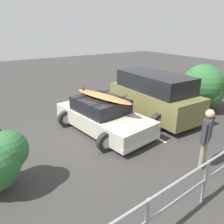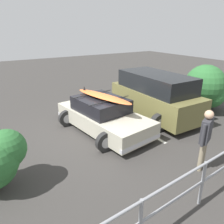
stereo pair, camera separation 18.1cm
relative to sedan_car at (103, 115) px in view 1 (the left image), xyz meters
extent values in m
cube|color=#383533|center=(0.25, -0.08, -0.62)|extent=(44.00, 44.00, 0.02)
cube|color=silver|center=(-1.29, 0.04, -0.61)|extent=(0.12, 4.03, 0.00)
cube|color=#B7B29E|center=(0.00, 0.04, -0.14)|extent=(2.23, 4.20, 0.58)
cube|color=black|center=(0.02, -0.12, 0.40)|extent=(1.75, 2.10, 0.50)
cube|color=silver|center=(-0.26, 1.99, -0.31)|extent=(1.75, 0.33, 0.14)
cube|color=silver|center=(0.25, -1.91, -0.31)|extent=(1.75, 0.33, 0.14)
cylinder|color=black|center=(-1.04, 1.16, -0.28)|extent=(0.66, 0.18, 0.66)
cylinder|color=#99999E|center=(-1.04, 1.16, -0.28)|extent=(0.36, 0.19, 0.36)
cylinder|color=black|center=(0.71, 1.38, -0.28)|extent=(0.66, 0.18, 0.66)
cylinder|color=#99999E|center=(0.71, 1.38, -0.28)|extent=(0.36, 0.19, 0.36)
cylinder|color=black|center=(-0.71, -1.31, -0.28)|extent=(0.66, 0.18, 0.66)
cylinder|color=#99999E|center=(-0.71, -1.31, -0.28)|extent=(0.36, 0.19, 0.36)
cylinder|color=black|center=(1.03, -1.08, -0.28)|extent=(0.66, 0.18, 0.66)
cylinder|color=#99999E|center=(1.03, -1.08, -0.28)|extent=(0.36, 0.19, 0.36)
cylinder|color=black|center=(-0.05, 0.40, 0.69)|extent=(1.80, 0.26, 0.03)
cylinder|color=black|center=(0.08, -0.64, 0.69)|extent=(1.80, 0.26, 0.03)
ellipsoid|color=orange|center=(-0.02, 0.00, 0.75)|extent=(1.16, 2.75, 0.09)
cone|color=black|center=(0.23, -1.05, 0.86)|extent=(0.10, 0.10, 0.14)
cube|color=brown|center=(-2.58, 0.01, 0.12)|extent=(1.83, 4.27, 0.98)
cube|color=black|center=(-2.58, 0.01, 0.96)|extent=(1.68, 3.34, 0.70)
cylinder|color=black|center=(-2.62, -2.21, 0.22)|extent=(0.67, 0.19, 0.66)
cylinder|color=black|center=(-3.46, 1.30, -0.24)|extent=(0.74, 0.22, 0.74)
cylinder|color=#99999E|center=(-3.46, 1.30, -0.24)|extent=(0.40, 0.23, 0.40)
cylinder|color=black|center=(-1.66, 1.26, -0.24)|extent=(0.74, 0.22, 0.74)
cylinder|color=#99999E|center=(-1.66, 1.26, -0.24)|extent=(0.40, 0.23, 0.40)
cylinder|color=black|center=(-3.50, -1.25, -0.24)|extent=(0.74, 0.22, 0.74)
cylinder|color=#99999E|center=(-3.50, -1.25, -0.24)|extent=(0.40, 0.23, 0.40)
cylinder|color=black|center=(-1.70, -1.28, -0.24)|extent=(0.74, 0.22, 0.74)
cylinder|color=#99999E|center=(-1.70, -1.28, -0.24)|extent=(0.40, 0.23, 0.40)
cylinder|color=gray|center=(-1.19, 3.55, -0.18)|extent=(0.13, 0.13, 0.86)
cylinder|color=gray|center=(-0.98, 3.63, -0.18)|extent=(0.13, 0.13, 0.86)
cube|color=#333338|center=(-1.08, 3.59, 0.57)|extent=(0.54, 0.37, 0.64)
sphere|color=#D6A884|center=(-1.08, 3.59, 1.02)|extent=(0.23, 0.23, 0.23)
cylinder|color=#333338|center=(-1.36, 3.48, 0.54)|extent=(0.09, 0.09, 0.61)
cylinder|color=#333338|center=(-0.81, 3.70, 0.54)|extent=(0.09, 0.09, 0.61)
cylinder|color=gray|center=(0.06, 4.43, -0.06)|extent=(0.07, 0.07, 1.10)
cylinder|color=gray|center=(1.87, 4.54, -0.06)|extent=(0.07, 0.07, 1.10)
cylinder|color=gray|center=(0.06, 4.43, 0.46)|extent=(10.86, 0.76, 0.06)
cylinder|color=gray|center=(0.06, 4.43, -0.01)|extent=(10.86, 0.76, 0.06)
sphere|color=#2D6B33|center=(3.50, 1.63, 0.48)|extent=(0.92, 0.92, 0.92)
cylinder|color=#4C3828|center=(-5.26, 0.59, -0.35)|extent=(0.30, 0.30, 0.51)
sphere|color=#2D6B33|center=(-5.34, 0.97, 0.66)|extent=(1.07, 1.07, 1.07)
sphere|color=#2D6B33|center=(-5.07, 0.31, 0.36)|extent=(1.38, 1.38, 1.38)
sphere|color=#2D6B33|center=(-5.22, 0.38, 0.15)|extent=(1.09, 1.09, 1.09)
sphere|color=#2D6B33|center=(-5.64, 0.67, 0.28)|extent=(1.45, 1.45, 1.45)
sphere|color=#2D6B33|center=(-4.72, 0.84, 0.74)|extent=(1.75, 1.75, 1.75)
sphere|color=#2D6B33|center=(-5.22, -0.02, 0.41)|extent=(1.03, 1.03, 1.03)
sphere|color=#2D6B33|center=(-4.87, 1.15, 0.31)|extent=(1.12, 1.12, 1.12)
camera|label=1|loc=(3.91, 6.54, 3.10)|focal=35.00mm
camera|label=2|loc=(3.76, 6.64, 3.10)|focal=35.00mm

